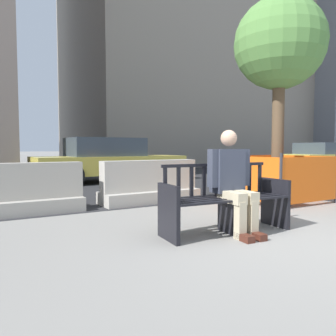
{
  "coord_description": "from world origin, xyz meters",
  "views": [
    {
      "loc": [
        -3.28,
        -2.66,
        1.09
      ],
      "look_at": [
        -0.58,
        2.06,
        0.75
      ],
      "focal_mm": 35.0,
      "sensor_mm": 36.0,
      "label": 1
    }
  ],
  "objects": [
    {
      "name": "street_asphalt",
      "position": [
        0.0,
        8.7,
        0.0
      ],
      "size": [
        120.0,
        12.0,
        0.01
      ],
      "primitive_type": "cube",
      "color": "#28282B",
      "rests_on": "ground"
    },
    {
      "name": "car_sedan_far",
      "position": [
        0.31,
        7.45,
        0.69
      ],
      "size": [
        4.82,
        2.01,
        1.4
      ],
      "color": "#DBC64C",
      "rests_on": "ground"
    },
    {
      "name": "car_taxi_near",
      "position": [
        9.53,
        6.21,
        0.65
      ],
      "size": [
        4.23,
        2.15,
        1.3
      ],
      "color": "#DBC64C",
      "rests_on": "ground"
    },
    {
      "name": "jersey_barrier_left",
      "position": [
        -2.75,
        3.15,
        0.34
      ],
      "size": [
        2.0,
        0.68,
        0.84
      ],
      "color": "#9E998E",
      "rests_on": "ground"
    },
    {
      "name": "construction_fence",
      "position": [
        1.99,
        2.04,
        0.5
      ],
      "size": [
        1.62,
        1.62,
        1.0
      ],
      "color": "#2D2D33",
      "rests_on": "ground"
    },
    {
      "name": "jersey_barrier_centre",
      "position": [
        -0.37,
        3.15,
        0.34
      ],
      "size": [
        2.02,
        0.73,
        0.84
      ],
      "color": "#ADA89E",
      "rests_on": "ground"
    },
    {
      "name": "seated_person",
      "position": [
        -0.52,
        0.52,
        0.69
      ],
      "size": [
        0.59,
        0.74,
        1.31
      ],
      "color": "#383D4C",
      "rests_on": "ground"
    },
    {
      "name": "building_centre_right",
      "position": [
        9.39,
        17.61,
        8.7
      ],
      "size": [
        15.02,
        10.85,
        17.4
      ],
      "color": "gray",
      "rests_on": "ground"
    },
    {
      "name": "building_far_right",
      "position": [
        23.04,
        15.24,
        9.98
      ],
      "size": [
        12.31,
        9.28,
        19.96
      ],
      "color": "gray",
      "rests_on": "ground"
    },
    {
      "name": "street_tree",
      "position": [
        1.99,
        2.04,
        3.13
      ],
      "size": [
        1.82,
        1.82,
        4.09
      ],
      "color": "brown",
      "rests_on": "ground"
    },
    {
      "name": "ground_plane",
      "position": [
        0.0,
        0.0,
        0.0
      ],
      "size": [
        200.0,
        200.0,
        0.0
      ],
      "primitive_type": "plane",
      "color": "gray"
    },
    {
      "name": "street_bench",
      "position": [
        -0.58,
        0.59,
        0.4
      ],
      "size": [
        1.72,
        0.64,
        0.88
      ],
      "color": "black",
      "rests_on": "ground"
    }
  ]
}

